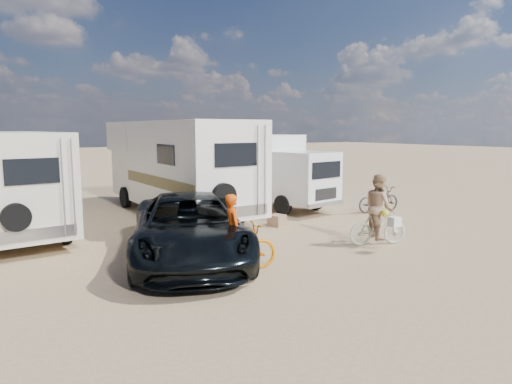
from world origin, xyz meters
TOP-DOWN VIEW (x-y plane):
  - ground at (0.00, 0.00)m, footprint 140.00×140.00m
  - rv_main at (0.02, 7.36)m, footprint 2.52×8.24m
  - rv_left at (-5.35, 6.91)m, footprint 2.50×6.57m
  - box_truck at (3.68, 7.02)m, footprint 2.70×6.46m
  - dark_suv at (-2.17, 1.72)m, footprint 4.47×6.13m
  - bike_man at (-1.75, 0.43)m, footprint 2.09×1.12m
  - bike_woman at (2.66, 0.29)m, footprint 1.67×1.01m
  - rider_man at (-1.75, 0.43)m, footprint 0.48×0.63m
  - rider_woman at (2.66, 0.29)m, footprint 0.91×1.02m
  - bike_parked at (6.42, 3.63)m, footprint 1.89×0.85m
  - cooler at (-0.42, 4.13)m, footprint 0.55×0.41m
  - crate at (1.82, 3.72)m, footprint 0.56×0.56m

SIDE VIEW (x-z plane):
  - ground at x=0.00m, z-range 0.00..0.00m
  - crate at x=1.82m, z-range 0.00..0.36m
  - cooler at x=-0.42m, z-range 0.00..0.42m
  - bike_parked at x=6.42m, z-range 0.00..0.96m
  - bike_woman at x=2.66m, z-range 0.00..0.97m
  - bike_man at x=-1.75m, z-range 0.00..1.04m
  - rider_man at x=-1.75m, z-range 0.00..1.53m
  - dark_suv at x=-2.17m, z-range 0.00..1.55m
  - rider_woman at x=2.66m, z-range 0.00..1.72m
  - box_truck at x=3.68m, z-range 0.00..2.85m
  - rv_left at x=-5.35m, z-range 0.00..2.99m
  - rv_main at x=0.02m, z-range 0.00..3.35m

